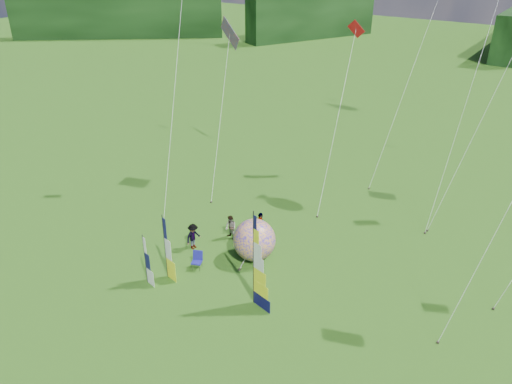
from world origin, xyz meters
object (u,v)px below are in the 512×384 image
Objects in this scene: side_banner_far at (145,260)px; kite_whale at (486,34)px; feather_banner_main at (253,260)px; side_banner_left at (165,248)px; spectator_c at (193,236)px; bol_inflatable at (254,240)px; camp_chair at (197,261)px; spectator_a at (240,240)px; spectator_b at (231,228)px; spectator_d at (260,225)px.

side_banner_far is 0.13× the size of kite_whale.
feather_banner_main reaches higher than side_banner_left.
spectator_c is at bearing -109.68° from kite_whale.
bol_inflatable is at bearing 67.60° from side_banner_left.
spectator_a is at bearing 47.49° from camp_chair.
camp_chair is (-1.00, -2.93, -0.22)m from spectator_a.
side_banner_left is 23.60m from kite_whale.
kite_whale is (11.10, 18.27, 10.01)m from side_banner_left.
spectator_c is 0.07× the size of kite_whale.
camp_chair is 22.69m from kite_whale.
side_banner_far is 24.86m from kite_whale.
side_banner_far is 2.78× the size of camp_chair.
spectator_a is 20.02m from kite_whale.
spectator_d is (1.49, 1.20, 0.08)m from spectator_b.
side_banner_far is 6.48m from bol_inflatable.
spectator_d is at bearing 55.95° from spectator_b.
spectator_a is at bearing 148.01° from feather_banner_main.
spectator_b is at bearing 71.58° from camp_chair.
side_banner_far reaches higher than spectator_c.
bol_inflatable is 1.57× the size of spectator_b.
feather_banner_main reaches higher than bol_inflatable.
side_banner_left is at bearing -103.23° from kite_whale.
bol_inflatable is 19.32m from kite_whale.
feather_banner_main reaches higher than spectator_b.
side_banner_far reaches higher than camp_chair.
spectator_c is (-0.10, 4.11, -0.66)m from side_banner_far.
kite_whale reaches higher than spectator_b.
spectator_b reaches higher than camp_chair.
spectator_d is (0.15, 2.03, 0.13)m from spectator_a.
spectator_d reaches higher than camp_chair.
spectator_b is 0.91× the size of spectator_d.
bol_inflatable reaches higher than camp_chair.
feather_banner_main is at bearing -105.66° from spectator_c.
feather_banner_main is at bearing -90.16° from kite_whale.
kite_whale reaches higher than spectator_a.
spectator_d is at bearing 114.92° from bol_inflatable.
spectator_d reaches higher than spectator_c.
kite_whale is at bearing 42.07° from spectator_a.
camp_chair is at bearing 71.77° from side_banner_left.
side_banner_left is 5.34m from bol_inflatable.
spectator_b is at bearing 96.82° from side_banner_left.
kite_whale is (9.03, 11.79, 11.08)m from spectator_d.
side_banner_left is 1.53× the size of bol_inflatable.
spectator_c is at bearing -161.49° from bol_inflatable.
feather_banner_main is 3.00× the size of spectator_d.
spectator_d is (-3.31, 5.59, -1.79)m from feather_banner_main.
spectator_c is (-2.58, -1.38, 0.09)m from spectator_a.
side_banner_left is 0.16× the size of kite_whale.
bol_inflatable reaches higher than spectator_b.
spectator_c is 0.96× the size of spectator_d.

